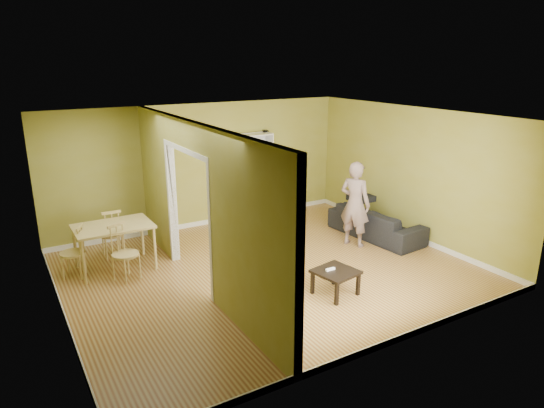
{
  "coord_description": "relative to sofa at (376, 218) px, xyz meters",
  "views": [
    {
      "loc": [
        -3.8,
        -6.58,
        3.48
      ],
      "look_at": [
        0.2,
        0.2,
        1.1
      ],
      "focal_mm": 32.0,
      "sensor_mm": 36.0,
      "label": 1
    }
  ],
  "objects": [
    {
      "name": "wall_speaker",
      "position": [
        -1.2,
        2.38,
        1.51
      ],
      "size": [
        0.1,
        0.1,
        0.1
      ],
      "primitive_type": "cube",
      "color": "black",
      "rests_on": "room_shell"
    },
    {
      "name": "chair_far",
      "position": [
        -4.82,
        1.64,
        0.07
      ],
      "size": [
        0.44,
        0.44,
        0.92
      ],
      "primitive_type": null,
      "rotation": [
        0.0,
        0.0,
        3.1
      ],
      "color": "#D9B17B",
      "rests_on": "ground"
    },
    {
      "name": "partition",
      "position": [
        -3.9,
        -0.31,
        0.91
      ],
      "size": [
        0.22,
        5.5,
        2.6
      ],
      "primitive_type": null,
      "color": "#999A46",
      "rests_on": "ground"
    },
    {
      "name": "chair_near",
      "position": [
        -4.86,
        0.55,
        0.08
      ],
      "size": [
        0.57,
        0.57,
        0.94
      ],
      "primitive_type": null,
      "rotation": [
        0.0,
        0.0,
        0.43
      ],
      "color": "tan",
      "rests_on": "ground"
    },
    {
      "name": "sofa",
      "position": [
        0.0,
        0.0,
        0.0
      ],
      "size": [
        2.11,
        1.05,
        0.78
      ],
      "primitive_type": "imported",
      "rotation": [
        0.0,
        0.0,
        1.66
      ],
      "color": "#2F2F32",
      "rests_on": "ground"
    },
    {
      "name": "dining_table",
      "position": [
        -4.91,
        1.08,
        0.32
      ],
      "size": [
        1.26,
        0.84,
        0.79
      ],
      "rotation": [
        0.0,
        0.0,
        0.01
      ],
      "color": "tan",
      "rests_on": "ground"
    },
    {
      "name": "paper_box_navy_b",
      "position": [
        -1.54,
        2.25,
        0.88
      ],
      "size": [
        0.42,
        0.28,
        0.22
      ],
      "primitive_type": "cube",
      "color": "navy",
      "rests_on": "bookshelf"
    },
    {
      "name": "chair_left",
      "position": [
        -5.58,
        1.1,
        0.06
      ],
      "size": [
        0.54,
        0.54,
        0.89
      ],
      "primitive_type": null,
      "rotation": [
        0.0,
        0.0,
        -2.01
      ],
      "color": "tan",
      "rests_on": "ground"
    },
    {
      "name": "bookshelf",
      "position": [
        -1.58,
        2.29,
        0.57
      ],
      "size": [
        0.81,
        0.35,
        1.92
      ],
      "color": "white",
      "rests_on": "ground"
    },
    {
      "name": "paper_box_navy_c",
      "position": [
        -1.54,
        2.25,
        1.11
      ],
      "size": [
        0.45,
        0.29,
        0.23
      ],
      "primitive_type": "cube",
      "color": "navy",
      "rests_on": "bookshelf"
    },
    {
      "name": "coffee_table",
      "position": [
        -2.25,
        -1.59,
        -0.05
      ],
      "size": [
        0.59,
        0.59,
        0.39
      ],
      "rotation": [
        0.0,
        0.0,
        0.19
      ],
      "color": "black",
      "rests_on": "ground"
    },
    {
      "name": "person",
      "position": [
        -0.69,
        -0.13,
        0.58
      ],
      "size": [
        0.87,
        0.79,
        1.93
      ],
      "primitive_type": "imported",
      "rotation": [
        0.0,
        0.0,
        1.99
      ],
      "color": "slate",
      "rests_on": "ground"
    },
    {
      "name": "room_shell",
      "position": [
        -2.7,
        -0.31,
        0.91
      ],
      "size": [
        6.5,
        6.5,
        6.5
      ],
      "color": "tan",
      "rests_on": "ground"
    },
    {
      "name": "game_controller",
      "position": [
        -2.31,
        -1.53,
        0.02
      ],
      "size": [
        0.16,
        0.04,
        0.03
      ],
      "primitive_type": "cube",
      "color": "white",
      "rests_on": "coffee_table"
    },
    {
      "name": "paper_box_teal",
      "position": [
        -1.67,
        2.25,
        0.5
      ],
      "size": [
        0.41,
        0.27,
        0.21
      ],
      "primitive_type": "cube",
      "color": "#206C63",
      "rests_on": "bookshelf"
    },
    {
      "name": "paper_box_navy_a",
      "position": [
        -1.6,
        2.25,
        0.12
      ],
      "size": [
        0.42,
        0.27,
        0.21
      ],
      "primitive_type": "cube",
      "color": "navy",
      "rests_on": "bookshelf"
    }
  ]
}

